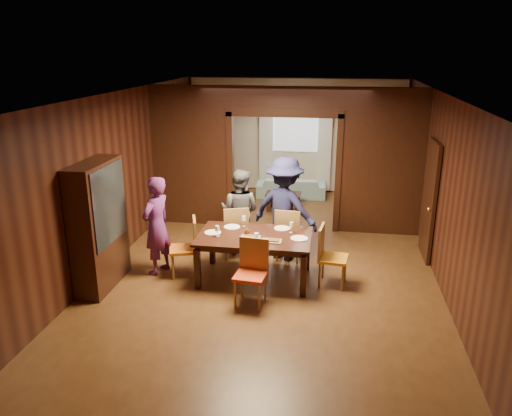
% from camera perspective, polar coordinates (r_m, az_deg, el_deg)
% --- Properties ---
extents(floor, '(9.00, 9.00, 0.00)m').
position_cam_1_polar(floor, '(9.06, 1.96, -5.63)').
color(floor, '#4C2F15').
rests_on(floor, ground).
extents(ceiling, '(5.50, 9.00, 0.02)m').
position_cam_1_polar(ceiling, '(8.34, 2.18, 12.96)').
color(ceiling, silver).
rests_on(ceiling, room_walls).
extents(room_walls, '(5.52, 9.01, 2.90)m').
position_cam_1_polar(room_walls, '(10.40, 3.36, 6.17)').
color(room_walls, black).
rests_on(room_walls, floor).
extents(person_purple, '(0.57, 0.70, 1.66)m').
position_cam_1_polar(person_purple, '(8.34, -11.29, -2.01)').
color(person_purple, '#5A2163').
rests_on(person_purple, floor).
extents(person_grey, '(0.86, 0.73, 1.56)m').
position_cam_1_polar(person_grey, '(9.05, -1.86, -0.37)').
color(person_grey, '#54545B').
rests_on(person_grey, floor).
extents(person_navy, '(1.35, 1.05, 1.84)m').
position_cam_1_polar(person_navy, '(8.75, 3.31, -0.09)').
color(person_navy, '#18193D').
rests_on(person_navy, floor).
extents(sofa, '(1.75, 0.77, 0.50)m').
position_cam_1_polar(sofa, '(12.60, 4.01, 2.39)').
color(sofa, '#95C3C3').
rests_on(sofa, floor).
extents(serving_bowl, '(0.33, 0.33, 0.08)m').
position_cam_1_polar(serving_bowl, '(8.08, 0.35, -2.52)').
color(serving_bowl, black).
rests_on(serving_bowl, dining_table).
extents(dining_table, '(1.80, 1.12, 0.76)m').
position_cam_1_polar(dining_table, '(8.11, -0.16, -5.63)').
color(dining_table, black).
rests_on(dining_table, floor).
extents(coffee_table, '(0.80, 0.50, 0.40)m').
position_cam_1_polar(coffee_table, '(11.58, 3.15, 0.73)').
color(coffee_table, black).
rests_on(coffee_table, floor).
extents(chair_left, '(0.55, 0.55, 0.97)m').
position_cam_1_polar(chair_left, '(8.31, -8.34, -4.46)').
color(chair_left, '#C76012').
rests_on(chair_left, floor).
extents(chair_right, '(0.49, 0.49, 0.97)m').
position_cam_1_polar(chair_right, '(7.96, 8.83, -5.49)').
color(chair_right, orange).
rests_on(chair_right, floor).
extents(chair_far_l, '(0.56, 0.56, 0.97)m').
position_cam_1_polar(chair_far_l, '(8.94, -2.43, -2.62)').
color(chair_far_l, '#D15413').
rests_on(chair_far_l, floor).
extents(chair_far_r, '(0.48, 0.48, 0.97)m').
position_cam_1_polar(chair_far_r, '(8.83, 3.81, -2.91)').
color(chair_far_r, red).
rests_on(chair_far_r, floor).
extents(chair_near, '(0.48, 0.48, 0.97)m').
position_cam_1_polar(chair_near, '(7.30, -0.64, -7.52)').
color(chair_near, red).
rests_on(chair_near, floor).
extents(hutch, '(0.40, 1.20, 2.00)m').
position_cam_1_polar(hutch, '(8.05, -17.54, -1.94)').
color(hutch, black).
rests_on(hutch, floor).
extents(door_right, '(0.06, 0.90, 2.10)m').
position_cam_1_polar(door_right, '(9.27, 19.23, 0.81)').
color(door_right, black).
rests_on(door_right, floor).
extents(window_far, '(1.20, 0.03, 1.30)m').
position_cam_1_polar(window_far, '(12.87, 4.55, 9.31)').
color(window_far, silver).
rests_on(window_far, back_wall).
extents(curtain_left, '(0.35, 0.06, 2.40)m').
position_cam_1_polar(curtain_left, '(12.99, 1.16, 7.43)').
color(curtain_left, white).
rests_on(curtain_left, back_wall).
extents(curtain_right, '(0.35, 0.06, 2.40)m').
position_cam_1_polar(curtain_right, '(12.87, 7.84, 7.17)').
color(curtain_right, white).
rests_on(curtain_right, back_wall).
extents(plate_left, '(0.27, 0.27, 0.01)m').
position_cam_1_polar(plate_left, '(8.09, -4.96, -2.81)').
color(plate_left, silver).
rests_on(plate_left, dining_table).
extents(plate_far_l, '(0.27, 0.27, 0.01)m').
position_cam_1_polar(plate_far_l, '(8.32, -2.76, -2.17)').
color(plate_far_l, white).
rests_on(plate_far_l, dining_table).
extents(plate_far_r, '(0.27, 0.27, 0.01)m').
position_cam_1_polar(plate_far_r, '(8.26, 3.01, -2.33)').
color(plate_far_r, silver).
rests_on(plate_far_r, dining_table).
extents(plate_right, '(0.27, 0.27, 0.01)m').
position_cam_1_polar(plate_right, '(7.85, 4.94, -3.47)').
color(plate_right, silver).
rests_on(plate_right, dining_table).
extents(plate_near, '(0.27, 0.27, 0.01)m').
position_cam_1_polar(plate_near, '(7.65, -0.31, -4.00)').
color(plate_near, white).
rests_on(plate_near, dining_table).
extents(platter_a, '(0.30, 0.20, 0.04)m').
position_cam_1_polar(platter_a, '(7.85, -0.63, -3.32)').
color(platter_a, gray).
rests_on(platter_a, dining_table).
extents(platter_b, '(0.30, 0.20, 0.04)m').
position_cam_1_polar(platter_b, '(7.71, 1.81, -3.73)').
color(platter_b, slate).
rests_on(platter_b, dining_table).
extents(wineglass_left, '(0.08, 0.08, 0.18)m').
position_cam_1_polar(wineglass_left, '(7.91, -4.45, -2.65)').
color(wineglass_left, silver).
rests_on(wineglass_left, dining_table).
extents(wineglass_far, '(0.08, 0.08, 0.18)m').
position_cam_1_polar(wineglass_far, '(8.33, -1.42, -1.50)').
color(wineglass_far, silver).
rests_on(wineglass_far, dining_table).
extents(wineglass_right, '(0.08, 0.08, 0.18)m').
position_cam_1_polar(wineglass_right, '(8.06, 4.09, -2.23)').
color(wineglass_right, white).
rests_on(wineglass_right, dining_table).
extents(tumbler, '(0.07, 0.07, 0.14)m').
position_cam_1_polar(tumbler, '(7.68, 0.05, -3.38)').
color(tumbler, silver).
rests_on(tumbler, dining_table).
extents(condiment_jar, '(0.08, 0.08, 0.11)m').
position_cam_1_polar(condiment_jar, '(7.93, -1.06, -2.80)').
color(condiment_jar, '#502D12').
rests_on(condiment_jar, dining_table).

